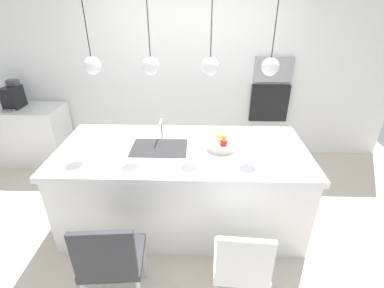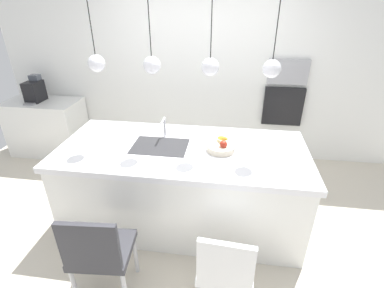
% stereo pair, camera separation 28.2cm
% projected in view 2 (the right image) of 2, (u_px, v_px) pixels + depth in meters
% --- Properties ---
extents(floor, '(6.60, 6.60, 0.00)m').
position_uv_depth(floor, '(183.00, 217.00, 3.28)').
color(floor, beige).
rests_on(floor, ground).
extents(back_wall, '(6.00, 0.10, 2.60)m').
position_uv_depth(back_wall, '(201.00, 71.00, 4.13)').
color(back_wall, white).
rests_on(back_wall, ground).
extents(kitchen_island, '(2.50, 1.13, 0.91)m').
position_uv_depth(kitchen_island, '(183.00, 185.00, 3.07)').
color(kitchen_island, white).
rests_on(kitchen_island, ground).
extents(sink_basin, '(0.56, 0.40, 0.02)m').
position_uv_depth(sink_basin, '(160.00, 147.00, 2.89)').
color(sink_basin, '#2D2D30').
rests_on(sink_basin, kitchen_island).
extents(faucet, '(0.02, 0.17, 0.22)m').
position_uv_depth(faucet, '(164.00, 125.00, 3.01)').
color(faucet, silver).
rests_on(faucet, kitchen_island).
extents(fruit_bowl, '(0.28, 0.28, 0.16)m').
position_uv_depth(fruit_bowl, '(221.00, 147.00, 2.80)').
color(fruit_bowl, beige).
rests_on(fruit_bowl, kitchen_island).
extents(side_counter, '(1.10, 0.60, 0.85)m').
position_uv_depth(side_counter, '(48.00, 127.00, 4.51)').
color(side_counter, white).
rests_on(side_counter, ground).
extents(coffee_machine, '(0.20, 0.35, 0.38)m').
position_uv_depth(coffee_machine, '(34.00, 91.00, 4.25)').
color(coffee_machine, black).
rests_on(coffee_machine, side_counter).
extents(microwave, '(0.54, 0.08, 0.34)m').
position_uv_depth(microwave, '(288.00, 72.00, 3.90)').
color(microwave, '#9E9EA3').
rests_on(microwave, back_wall).
extents(oven, '(0.56, 0.08, 0.56)m').
position_uv_depth(oven, '(283.00, 106.00, 4.13)').
color(oven, black).
rests_on(oven, back_wall).
extents(chair_near, '(0.49, 0.45, 0.91)m').
position_uv_depth(chair_near, '(99.00, 251.00, 2.20)').
color(chair_near, '#333338').
rests_on(chair_near, ground).
extents(chair_middle, '(0.44, 0.44, 0.87)m').
position_uv_depth(chair_middle, '(226.00, 268.00, 2.09)').
color(chair_middle, white).
rests_on(chair_middle, ground).
extents(pendant_light_left, '(0.16, 0.16, 0.76)m').
position_uv_depth(pendant_light_left, '(96.00, 63.00, 2.58)').
color(pendant_light_left, silver).
extents(pendant_light_center_left, '(0.16, 0.16, 0.76)m').
position_uv_depth(pendant_light_center_left, '(152.00, 65.00, 2.52)').
color(pendant_light_center_left, silver).
extents(pendant_light_center_right, '(0.16, 0.16, 0.76)m').
position_uv_depth(pendant_light_center_right, '(210.00, 66.00, 2.45)').
color(pendant_light_center_right, silver).
extents(pendant_light_right, '(0.16, 0.16, 0.76)m').
position_uv_depth(pendant_light_right, '(272.00, 68.00, 2.39)').
color(pendant_light_right, silver).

